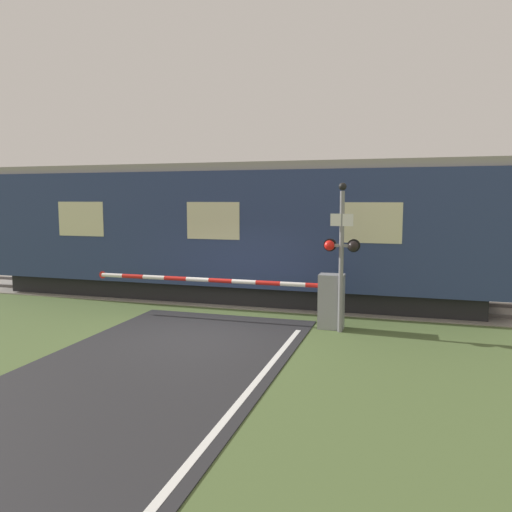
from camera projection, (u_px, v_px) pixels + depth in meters
ground_plane at (201, 335)px, 11.51m from camera, size 80.00×80.00×0.00m
track_bed at (256, 298)px, 15.70m from camera, size 36.00×3.20×0.13m
train at (231, 231)px, 15.69m from camera, size 16.01×2.98×4.16m
crossing_barrier at (308, 297)px, 12.22m from camera, size 6.76×0.44×1.33m
signal_post at (341, 248)px, 11.57m from camera, size 0.85×0.26×3.50m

